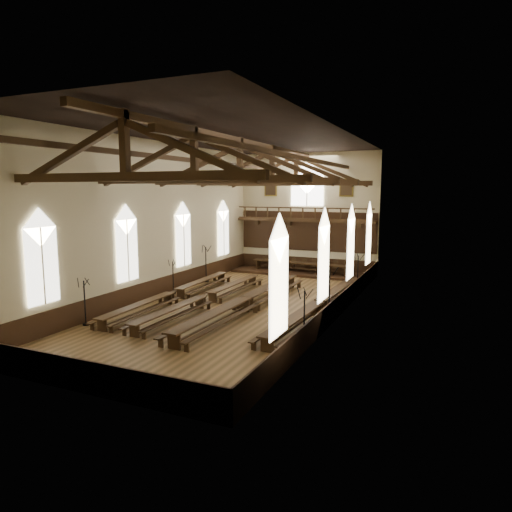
{
  "coord_description": "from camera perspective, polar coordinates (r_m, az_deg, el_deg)",
  "views": [
    {
      "loc": [
        11.67,
        -24.11,
        6.9
      ],
      "look_at": [
        0.35,
        1.5,
        2.84
      ],
      "focal_mm": 32.0,
      "sensor_mm": 36.0,
      "label": 1
    }
  ],
  "objects": [
    {
      "name": "ground",
      "position": [
        27.66,
        -1.93,
        -6.21
      ],
      "size": [
        26.0,
        26.0,
        0.0
      ],
      "primitive_type": "plane",
      "color": "brown",
      "rests_on": "ground"
    },
    {
      "name": "candelabrum_right_near",
      "position": [
        21.14,
        6.03,
        -8.66
      ],
      "size": [
        0.76,
        0.75,
        2.54
      ],
      "color": "black",
      "rests_on": "ground"
    },
    {
      "name": "dais",
      "position": [
        38.0,
        5.55,
        -2.11
      ],
      "size": [
        11.4,
        2.97,
        0.2
      ],
      "primitive_type": "cube",
      "color": "black",
      "rests_on": "ground"
    },
    {
      "name": "refectory_row_c",
      "position": [
        26.38,
        -1.24,
        -5.58
      ],
      "size": [
        1.8,
        15.07,
        0.82
      ],
      "color": "#311C0F",
      "rests_on": "ground"
    },
    {
      "name": "wainscot_band",
      "position": [
        27.52,
        -1.94,
        -5.0
      ],
      "size": [
        12.0,
        26.0,
        1.2
      ],
      "color": "black",
      "rests_on": "ground"
    },
    {
      "name": "refectory_row_d",
      "position": [
        25.98,
        7.95,
        -5.98
      ],
      "size": [
        1.87,
        14.56,
        0.76
      ],
      "color": "#311C0F",
      "rests_on": "ground"
    },
    {
      "name": "high_chairs",
      "position": [
        38.66,
        5.95,
        -1.01
      ],
      "size": [
        7.66,
        0.46,
        0.95
      ],
      "color": "#311C0F",
      "rests_on": "dais"
    },
    {
      "name": "minstrels_gallery",
      "position": [
        38.7,
        6.23,
        3.75
      ],
      "size": [
        11.8,
        1.24,
        3.7
      ],
      "color": "#311C0F",
      "rests_on": "room_walls"
    },
    {
      "name": "candelabrum_left_mid",
      "position": [
        31.15,
        -10.3,
        -3.37
      ],
      "size": [
        0.7,
        0.66,
        2.32
      ],
      "color": "black",
      "rests_on": "ground"
    },
    {
      "name": "candelabrum_left_near",
      "position": [
        25.14,
        -20.56,
        -6.45
      ],
      "size": [
        0.75,
        0.69,
        2.47
      ],
      "color": "black",
      "rests_on": "ground"
    },
    {
      "name": "side_windows",
      "position": [
        26.97,
        -1.97,
        1.51
      ],
      "size": [
        11.85,
        19.8,
        4.5
      ],
      "color": "white",
      "rests_on": "room_walls"
    },
    {
      "name": "refectory_row_b",
      "position": [
        27.74,
        -6.24,
        -5.13
      ],
      "size": [
        1.47,
        13.93,
        0.7
      ],
      "color": "#311C0F",
      "rests_on": "ground"
    },
    {
      "name": "candelabrum_right_far",
      "position": [
        32.51,
        12.58,
        -2.8
      ],
      "size": [
        0.76,
        0.77,
        2.58
      ],
      "color": "black",
      "rests_on": "ground"
    },
    {
      "name": "portraits",
      "position": [
        38.81,
        6.42,
        8.49
      ],
      "size": [
        7.75,
        0.09,
        1.45
      ],
      "color": "brown",
      "rests_on": "room_walls"
    },
    {
      "name": "room_walls",
      "position": [
        26.79,
        -2.0,
        7.29
      ],
      "size": [
        26.0,
        26.0,
        26.0
      ],
      "color": "beige",
      "rests_on": "ground"
    },
    {
      "name": "high_table",
      "position": [
        37.87,
        5.57,
        -0.97
      ],
      "size": [
        8.48,
        1.56,
        0.79
      ],
      "color": "#311C0F",
      "rests_on": "dais"
    },
    {
      "name": "candelabrum_right_mid",
      "position": [
        25.19,
        9.12,
        -5.73
      ],
      "size": [
        0.85,
        0.83,
        2.85
      ],
      "color": "black",
      "rests_on": "ground"
    },
    {
      "name": "end_window",
      "position": [
        38.81,
        6.42,
        8.67
      ],
      "size": [
        2.8,
        0.12,
        3.8
      ],
      "color": "white",
      "rests_on": "room_walls"
    },
    {
      "name": "roof_trusses",
      "position": [
        26.82,
        -2.02,
        11.05
      ],
      "size": [
        11.7,
        25.7,
        2.8
      ],
      "color": "#311C0F",
      "rests_on": "room_walls"
    },
    {
      "name": "refectory_row_a",
      "position": [
        29.03,
        -10.19,
        -4.6
      ],
      "size": [
        1.66,
        13.99,
        0.7
      ],
      "color": "#311C0F",
      "rests_on": "ground"
    },
    {
      "name": "candelabrum_left_far",
      "position": [
        34.76,
        -6.26,
        -1.83
      ],
      "size": [
        0.77,
        0.86,
        2.81
      ],
      "color": "black",
      "rests_on": "ground"
    }
  ]
}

